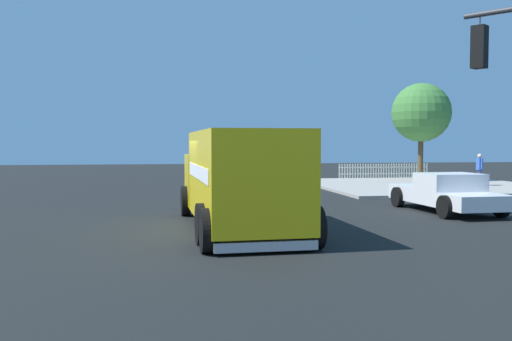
{
  "coord_description": "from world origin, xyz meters",
  "views": [
    {
      "loc": [
        1.73,
        16.25,
        2.42
      ],
      "look_at": [
        -0.86,
        0.9,
        1.67
      ],
      "focal_mm": 38.97,
      "sensor_mm": 36.0,
      "label": 1
    }
  ],
  "objects_px": {
    "pickup_white": "(446,191)",
    "pedestrian_near_corner": "(479,167)",
    "delivery_truck": "(238,178)",
    "shade_tree_near": "(421,113)"
  },
  "relations": [
    {
      "from": "pickup_white",
      "to": "pedestrian_near_corner",
      "type": "bearing_deg",
      "value": -126.75
    },
    {
      "from": "delivery_truck",
      "to": "shade_tree_near",
      "type": "bearing_deg",
      "value": -129.07
    },
    {
      "from": "delivery_truck",
      "to": "shade_tree_near",
      "type": "height_order",
      "value": "shade_tree_near"
    },
    {
      "from": "pickup_white",
      "to": "pedestrian_near_corner",
      "type": "height_order",
      "value": "pedestrian_near_corner"
    },
    {
      "from": "delivery_truck",
      "to": "pedestrian_near_corner",
      "type": "height_order",
      "value": "delivery_truck"
    },
    {
      "from": "pickup_white",
      "to": "shade_tree_near",
      "type": "distance_m",
      "value": 15.75
    },
    {
      "from": "pickup_white",
      "to": "shade_tree_near",
      "type": "xyz_separation_m",
      "value": [
        -5.93,
        -14.14,
        3.6
      ]
    },
    {
      "from": "pickup_white",
      "to": "pedestrian_near_corner",
      "type": "relative_size",
      "value": 3.04
    },
    {
      "from": "shade_tree_near",
      "to": "pedestrian_near_corner",
      "type": "bearing_deg",
      "value": 103.8
    },
    {
      "from": "delivery_truck",
      "to": "pedestrian_near_corner",
      "type": "bearing_deg",
      "value": -140.51
    }
  ]
}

